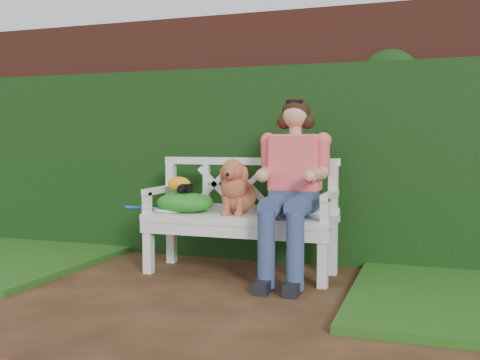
% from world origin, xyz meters
% --- Properties ---
extents(ground, '(60.00, 60.00, 0.00)m').
position_xyz_m(ground, '(0.00, 0.00, 0.00)').
color(ground, '#321B0F').
extents(brick_wall, '(10.00, 0.30, 2.20)m').
position_xyz_m(brick_wall, '(0.00, 1.90, 1.10)').
color(brick_wall, maroon).
rests_on(brick_wall, ground).
extents(ivy_hedge, '(10.00, 0.18, 1.70)m').
position_xyz_m(ivy_hedge, '(0.00, 1.68, 0.85)').
color(ivy_hedge, '#1D3C16').
rests_on(ivy_hedge, ground).
extents(garden_bench, '(1.60, 0.66, 0.48)m').
position_xyz_m(garden_bench, '(0.18, 1.07, 0.24)').
color(garden_bench, white).
rests_on(garden_bench, ground).
extents(seated_woman, '(0.58, 0.77, 1.35)m').
position_xyz_m(seated_woman, '(0.62, 1.05, 0.68)').
color(seated_woman, '#E84477').
rests_on(seated_woman, ground).
extents(dog, '(0.35, 0.44, 0.44)m').
position_xyz_m(dog, '(0.16, 1.08, 0.70)').
color(dog, brown).
rests_on(dog, garden_bench).
extents(tennis_racket, '(0.70, 0.43, 0.03)m').
position_xyz_m(tennis_racket, '(-0.42, 1.06, 0.50)').
color(tennis_racket, white).
rests_on(tennis_racket, garden_bench).
extents(green_bag, '(0.54, 0.46, 0.16)m').
position_xyz_m(green_bag, '(-0.29, 1.06, 0.56)').
color(green_bag, '#1D8D2A').
rests_on(green_bag, garden_bench).
extents(camera_item, '(0.12, 0.09, 0.07)m').
position_xyz_m(camera_item, '(-0.28, 1.05, 0.68)').
color(camera_item, black).
rests_on(camera_item, green_bag).
extents(baseball_glove, '(0.23, 0.20, 0.12)m').
position_xyz_m(baseball_glove, '(-0.35, 1.07, 0.70)').
color(baseball_glove, orange).
rests_on(baseball_glove, green_bag).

